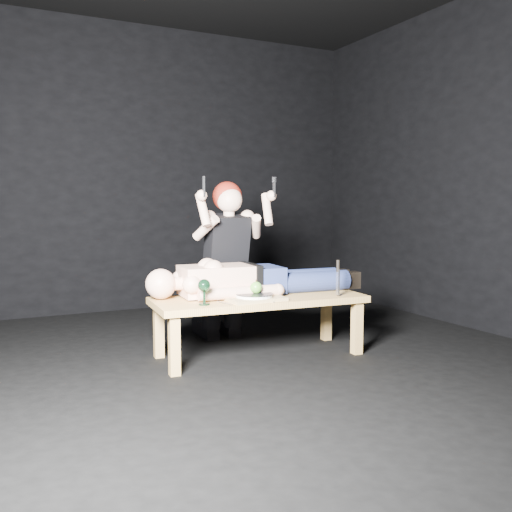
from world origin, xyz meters
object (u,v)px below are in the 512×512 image
table (259,326)px  goblet (204,292)px  serving_tray (254,298)px  kneeling_woman (223,259)px  carving_knife (338,278)px  lying_man (258,275)px

table → goblet: size_ratio=8.78×
serving_tray → goblet: bearing=-177.9°
serving_tray → table: bearing=50.9°
table → kneeling_woman: bearing=97.9°
kneeling_woman → carving_knife: (0.57, -0.84, -0.09)m
lying_man → carving_knife: bearing=-35.3°
table → lying_man: lying_man is taller
lying_man → serving_tray: bearing=-117.4°
lying_man → kneeling_woman: bearing=106.6°
lying_man → serving_tray: 0.33m
table → serving_tray: bearing=-125.0°
goblet → carving_knife: carving_knife is taller
kneeling_woman → serving_tray: kneeling_woman is taller
table → kneeling_woman: (-0.04, 0.59, 0.45)m
lying_man → serving_tray: (-0.16, -0.26, -0.13)m
table → lying_man: bearing=70.4°
table → goblet: goblet is taller
kneeling_woman → carving_knife: size_ratio=4.95×
goblet → kneeling_woman: bearing=58.2°
serving_tray → carving_knife: (0.64, -0.13, 0.12)m
carving_knife → lying_man: bearing=144.7°
serving_tray → carving_knife: size_ratio=1.47×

